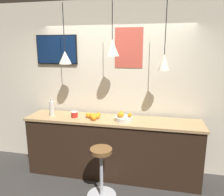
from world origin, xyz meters
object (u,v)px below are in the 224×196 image
object	(u,v)px
bar_stool	(101,168)
mounted_tv	(57,50)
fruit_bowl	(123,117)
juice_bottle	(52,108)
spread_jar	(74,114)

from	to	relation	value
bar_stool	mounted_tv	xyz separation A→B (m)	(-1.03, 0.92, 1.65)
fruit_bowl	mounted_tv	world-z (taller)	mounted_tv
juice_bottle	mounted_tv	distance (m)	1.04
bar_stool	spread_jar	world-z (taller)	spread_jar
juice_bottle	spread_jar	distance (m)	0.41
fruit_bowl	mounted_tv	distance (m)	1.68
mounted_tv	fruit_bowl	bearing A→B (deg)	-16.70
bar_stool	juice_bottle	size ratio (longest dim) A/B	2.46
bar_stool	mounted_tv	size ratio (longest dim) A/B	1.01
bar_stool	spread_jar	bearing A→B (deg)	137.50
juice_bottle	fruit_bowl	bearing A→B (deg)	-0.09
bar_stool	mounted_tv	world-z (taller)	mounted_tv
fruit_bowl	spread_jar	size ratio (longest dim) A/B	2.56
bar_stool	spread_jar	xyz separation A→B (m)	(-0.60, 0.55, 0.60)
fruit_bowl	bar_stool	bearing A→B (deg)	-112.14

